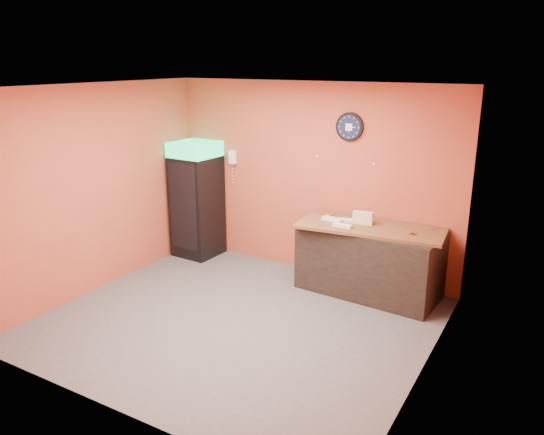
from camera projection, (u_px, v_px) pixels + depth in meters
The scene contains 15 objects.
floor at pixel (237, 321), 6.52m from camera, with size 4.50×4.50×0.00m, color #47474C.
back_wall at pixel (311, 179), 7.78m from camera, with size 4.50×0.02×2.80m, color #B54E33.
left_wall at pixel (97, 189), 7.19m from camera, with size 0.02×4.00×2.80m, color #B54E33.
right_wall at pixel (432, 244), 5.04m from camera, with size 0.02×4.00×2.80m, color #B54E33.
ceiling at pixel (233, 87), 5.71m from camera, with size 4.50×4.00×0.02m, color white.
beverage_cooler at pixel (195, 201), 8.48m from camera, with size 0.68×0.69×1.85m.
prep_counter at pixel (369, 261), 7.18m from camera, with size 1.86×0.83×0.93m, color black.
wall_clock at pixel (350, 127), 7.24m from camera, with size 0.39×0.06×0.39m.
wall_phone at pixel (232, 157), 8.31m from camera, with size 0.11×0.10×0.21m.
butcher_paper at pixel (371, 227), 7.04m from camera, with size 1.93×0.85×0.04m, color brown.
sub_roll_stack at pixel (363, 218), 7.08m from camera, with size 0.27×0.13×0.17m.
wrapped_sandwich_left at pixel (333, 219), 7.22m from camera, with size 0.30×0.12×0.04m, color silver.
wrapped_sandwich_mid at pixel (343, 226), 6.96m from camera, with size 0.25×0.10×0.04m, color silver.
wrapped_sandwich_right at pixel (344, 220), 7.19m from camera, with size 0.26×0.10×0.04m, color silver.
kitchen_tool at pixel (355, 221), 7.14m from camera, with size 0.06×0.06×0.06m, color silver.
Camera 1 is at (3.30, -4.88, 3.10)m, focal length 35.00 mm.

